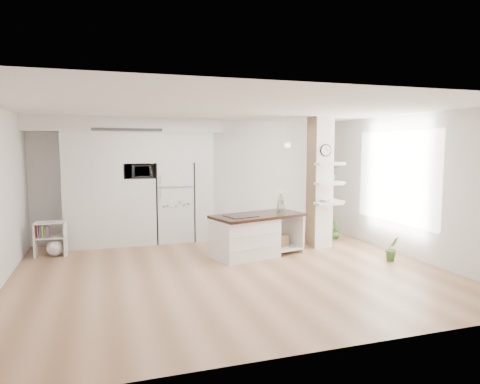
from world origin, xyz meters
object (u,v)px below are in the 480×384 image
Objects in this scene: refrigerator at (174,202)px; bookshelf at (52,241)px; floor_plant_a at (392,249)px; kitchen_island at (250,235)px.

bookshelf is (-2.45, -0.64, -0.58)m from refrigerator.
bookshelf is at bearing 158.80° from floor_plant_a.
refrigerator is 2.22m from kitchen_island.
kitchen_island is 3.80m from bookshelf.
bookshelf is 6.41m from floor_plant_a.
floor_plant_a is (2.38, -1.11, -0.19)m from kitchen_island.
kitchen_island reaches higher than floor_plant_a.
kitchen_island is at bearing -58.17° from refrigerator.
refrigerator is 0.90× the size of kitchen_island.
refrigerator is at bearing 139.97° from floor_plant_a.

